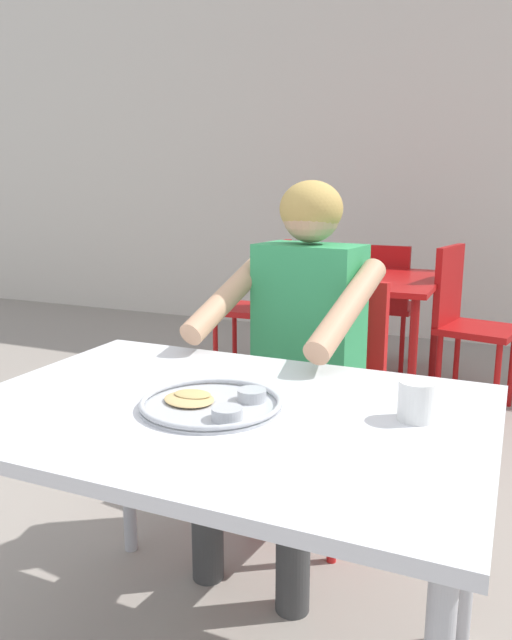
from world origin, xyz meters
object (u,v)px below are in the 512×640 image
Objects in this scene: thali_tray at (212,403)px; chair_red_right at (465,315)px; table_background_red at (360,290)px; chair_red_left at (262,300)px; drinking_cup at (417,399)px; diner_foreground at (298,337)px; chair_foreground at (323,385)px; table_foreground at (222,434)px; chair_red_far at (383,298)px.

chair_red_right is at bearing 81.17° from thali_tray.
thali_tray is 0.34× the size of table_background_red.
chair_red_left reaches higher than thali_tray.
drinking_cup reaches higher than table_background_red.
thali_tray is 0.26× the size of diner_foreground.
diner_foreground reaches higher than table_background_red.
chair_foreground is 0.94× the size of table_background_red.
table_foreground is 0.45m from drinking_cup.
table_background_red is (-0.23, 2.27, -0.10)m from thali_tray.
table_foreground reaches higher than table_background_red.
chair_red_far is (-0.57, 0.53, -0.03)m from chair_red_right.
chair_red_left is 1.22m from chair_red_right.
thali_tray is at bearing -126.50° from table_foreground.
thali_tray is at bearing -87.79° from diner_foreground.
drinking_cup is at bearing -76.70° from chair_red_far.
table_background_red is 1.06× the size of chair_red_left.
chair_red_far is at bearing 94.53° from table_foreground.
table_background_red is at bearing -91.70° from chair_red_far.
chair_foreground is (-0.00, 0.86, -0.22)m from thali_tray.
chair_red_right reaches higher than chair_foreground.
drinking_cup is 0.10× the size of chair_red_left.
chair_red_right is (-0.08, 2.20, -0.25)m from drinking_cup.
chair_red_left reaches higher than chair_foreground.
table_foreground is at bearing -83.90° from table_background_red.
chair_red_right is at bearing -0.59° from chair_red_left.
chair_red_left is (-0.86, 1.46, 0.00)m from chair_foreground.
table_foreground is 1.33× the size of chair_red_right.
table_foreground is at bearing -88.80° from chair_foreground.
chair_foreground reaches higher than table_background_red.
chair_red_right is (0.36, 2.31, -0.21)m from thali_tray.
table_foreground is 13.79× the size of drinking_cup.
table_foreground is at bearing -86.41° from diner_foreground.
thali_tray is at bearing -85.78° from chair_red_far.
table_foreground is 3.69× the size of thali_tray.
drinking_cup is at bearing -87.97° from chair_red_right.
drinking_cup is 2.21m from chair_red_right.
thali_tray is at bearing -89.77° from chair_foreground.
diner_foreground is (-0.04, 0.62, 0.09)m from table_foreground.
chair_foreground reaches higher than table_foreground.
table_background_red is at bearing -176.44° from chair_red_right.
table_foreground is 1.35× the size of chair_red_left.
chair_red_far is (-0.18, 2.20, -0.25)m from diner_foreground.
diner_foreground is at bearing -95.42° from chair_foreground.
diner_foreground reaches higher than thali_tray.
chair_red_right is (0.38, 1.67, -0.22)m from diner_foreground.
drinking_cup is 2.26m from table_background_red.
diner_foreground is at bearing 92.21° from thali_tray.
diner_foreground is (-0.02, -0.22, 0.23)m from chair_foreground.
chair_red_left is at bearing 116.60° from diner_foreground.
table_foreground is 2.47m from chair_red_left.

